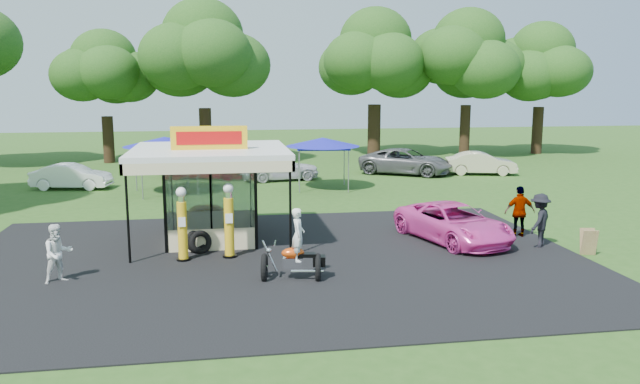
% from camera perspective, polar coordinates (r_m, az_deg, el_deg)
% --- Properties ---
extents(ground, '(120.00, 120.00, 0.00)m').
position_cam_1_polar(ground, '(18.22, -3.53, -8.08)').
color(ground, '#284F18').
rests_on(ground, ground).
extents(asphalt_apron, '(20.00, 14.00, 0.04)m').
position_cam_1_polar(asphalt_apron, '(20.12, -4.11, -6.29)').
color(asphalt_apron, black).
rests_on(asphalt_apron, ground).
extents(gas_station_kiosk, '(5.40, 5.40, 4.18)m').
position_cam_1_polar(gas_station_kiosk, '(22.58, -9.92, -0.04)').
color(gas_station_kiosk, white).
rests_on(gas_station_kiosk, ground).
extents(gas_pump_left, '(0.45, 0.45, 2.41)m').
position_cam_1_polar(gas_pump_left, '(20.27, -12.48, -3.06)').
color(gas_pump_left, black).
rests_on(gas_pump_left, ground).
extents(gas_pump_right, '(0.46, 0.46, 2.47)m').
position_cam_1_polar(gas_pump_right, '(20.37, -8.32, -2.78)').
color(gas_pump_right, black).
rests_on(gas_pump_right, ground).
extents(motorcycle, '(1.92, 1.12, 2.20)m').
position_cam_1_polar(motorcycle, '(18.02, -2.23, -5.43)').
color(motorcycle, black).
rests_on(motorcycle, ground).
extents(spare_tires, '(1.01, 0.85, 0.81)m').
position_cam_1_polar(spare_tires, '(21.31, -11.05, -4.49)').
color(spare_tires, black).
rests_on(spare_tires, ground).
extents(a_frame_sign, '(0.52, 0.54, 0.87)m').
position_cam_1_polar(a_frame_sign, '(22.53, 23.34, -4.21)').
color(a_frame_sign, '#593819').
rests_on(a_frame_sign, ground).
extents(kiosk_car, '(2.82, 1.13, 0.96)m').
position_cam_1_polar(kiosk_car, '(24.99, -9.79, -2.12)').
color(kiosk_car, gold).
rests_on(kiosk_car, ground).
extents(pink_sedan, '(3.56, 5.37, 1.37)m').
position_cam_1_polar(pink_sedan, '(22.88, 12.09, -2.78)').
color(pink_sedan, '#F442B1').
rests_on(pink_sedan, ground).
extents(spectator_west, '(1.05, 0.98, 1.71)m').
position_cam_1_polar(spectator_west, '(19.28, -22.84, -5.21)').
color(spectator_west, white).
rests_on(spectator_west, ground).
extents(spectator_east_a, '(1.38, 1.36, 1.90)m').
position_cam_1_polar(spectator_east_a, '(22.81, 19.44, -2.49)').
color(spectator_east_a, black).
rests_on(spectator_east_a, ground).
extents(spectator_east_b, '(1.17, 0.60, 1.92)m').
position_cam_1_polar(spectator_east_b, '(24.08, 17.80, -1.74)').
color(spectator_east_b, gray).
rests_on(spectator_east_b, ground).
extents(bg_car_a, '(4.31, 2.07, 1.36)m').
position_cam_1_polar(bg_car_a, '(36.16, -21.77, 1.33)').
color(bg_car_a, white).
rests_on(bg_car_a, ground).
extents(bg_car_b, '(5.68, 3.50, 1.54)m').
position_cam_1_polar(bg_car_b, '(38.13, -10.50, 2.41)').
color(bg_car_b, '#B90E29').
rests_on(bg_car_b, ground).
extents(bg_car_c, '(4.73, 2.46, 1.54)m').
position_cam_1_polar(bg_car_c, '(36.67, -3.69, 2.26)').
color(bg_car_c, silver).
rests_on(bg_car_c, ground).
extents(bg_car_d, '(6.30, 5.27, 1.60)m').
position_cam_1_polar(bg_car_d, '(39.50, 7.86, 2.78)').
color(bg_car_d, '#5C5C5F').
rests_on(bg_car_d, ground).
extents(bg_car_e, '(4.54, 2.48, 1.42)m').
position_cam_1_polar(bg_car_e, '(40.26, 14.50, 2.56)').
color(bg_car_e, beige).
rests_on(bg_car_e, ground).
extents(tent_west, '(4.20, 4.20, 2.94)m').
position_cam_1_polar(tent_west, '(33.00, -14.01, 4.44)').
color(tent_west, gray).
rests_on(tent_west, ground).
extents(tent_east, '(3.96, 3.96, 2.77)m').
position_cam_1_polar(tent_east, '(33.47, 0.25, 4.55)').
color(tent_east, gray).
rests_on(tent_east, ground).
extents(oak_far_b, '(7.70, 7.70, 9.19)m').
position_cam_1_polar(oak_far_b, '(47.12, -19.07, 9.65)').
color(oak_far_b, black).
rests_on(oak_far_b, ground).
extents(oak_far_c, '(9.45, 9.45, 11.13)m').
position_cam_1_polar(oak_far_c, '(44.48, -10.61, 11.58)').
color(oak_far_c, black).
rests_on(oak_far_c, ground).
extents(oak_far_d, '(9.37, 9.37, 11.16)m').
position_cam_1_polar(oak_far_d, '(49.23, 5.05, 11.58)').
color(oak_far_d, black).
rests_on(oak_far_d, ground).
extents(oak_far_e, '(9.29, 9.29, 11.06)m').
position_cam_1_polar(oak_far_e, '(50.02, 13.33, 11.27)').
color(oak_far_e, black).
rests_on(oak_far_e, ground).
extents(oak_far_f, '(8.51, 8.51, 10.25)m').
position_cam_1_polar(oak_far_f, '(53.59, 19.54, 10.35)').
color(oak_far_f, black).
rests_on(oak_far_f, ground).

